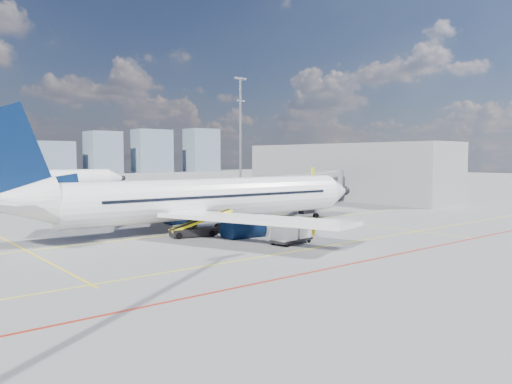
% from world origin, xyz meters
% --- Properties ---
extents(ground, '(420.00, 420.00, 0.00)m').
position_xyz_m(ground, '(0.00, 0.00, 0.00)').
color(ground, gray).
rests_on(ground, ground).
extents(apron_markings, '(90.00, 35.12, 0.01)m').
position_xyz_m(apron_markings, '(-0.58, -3.91, 0.01)').
color(apron_markings, '#FEF20D').
rests_on(apron_markings, ground).
extents(jet_bridge, '(23.55, 15.78, 6.30)m').
position_xyz_m(jet_bridge, '(23.51, 16.91, 3.74)').
color(jet_bridge, '#9B9DA4').
rests_on(jet_bridge, ground).
extents(terminal_block, '(10.00, 42.00, 10.00)m').
position_xyz_m(terminal_block, '(39.95, 26.00, 5.00)').
color(terminal_block, '#9B9DA4').
rests_on(terminal_block, ground).
extents(floodlight_mast_ne, '(3.20, 0.61, 25.45)m').
position_xyz_m(floodlight_mast_ne, '(38.00, 55.00, 13.59)').
color(floodlight_mast_ne, gray).
rests_on(floodlight_mast_ne, ground).
extents(floodlight_mast_far, '(3.20, 0.61, 25.45)m').
position_xyz_m(floodlight_mast_far, '(65.00, 90.00, 13.59)').
color(floodlight_mast_far, gray).
rests_on(floodlight_mast_far, ground).
extents(main_aircraft, '(43.44, 37.83, 12.67)m').
position_xyz_m(main_aircraft, '(-2.98, 8.68, 3.22)').
color(main_aircraft, white).
rests_on(main_aircraft, ground).
extents(second_aircraft, '(40.11, 34.91, 11.70)m').
position_xyz_m(second_aircraft, '(-6.95, 63.41, 3.22)').
color(second_aircraft, white).
rests_on(second_aircraft, ground).
extents(baggage_tug, '(2.11, 1.45, 1.37)m').
position_xyz_m(baggage_tug, '(3.21, 0.19, 0.66)').
color(baggage_tug, white).
rests_on(baggage_tug, ground).
extents(cargo_dolly, '(4.21, 2.33, 2.20)m').
position_xyz_m(cargo_dolly, '(-1.06, -3.24, 1.20)').
color(cargo_dolly, black).
rests_on(cargo_dolly, ground).
extents(belt_loader, '(6.32, 2.71, 2.54)m').
position_xyz_m(belt_loader, '(-5.51, 5.50, 0.66)').
color(belt_loader, black).
rests_on(belt_loader, ground).
extents(ramp_worker, '(0.56, 0.77, 1.97)m').
position_xyz_m(ramp_worker, '(2.62, -2.35, 0.99)').
color(ramp_worker, yellow).
rests_on(ramp_worker, ground).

